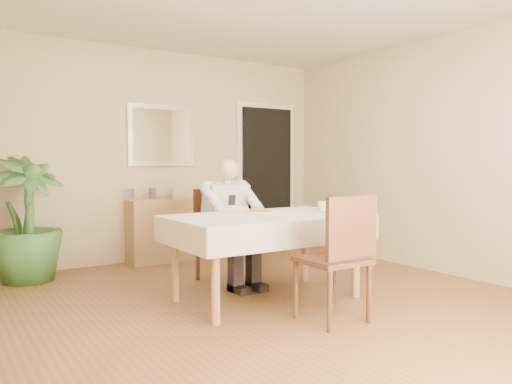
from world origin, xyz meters
TOP-DOWN VIEW (x-y plane):
  - room at (0.00, 0.00)m, footprint 5.00×5.02m
  - doorway at (1.55, 2.46)m, footprint 0.96×0.07m
  - mirror at (-0.02, 2.47)m, footprint 0.86×0.04m
  - dining_table at (0.04, 0.23)m, footprint 1.72×1.02m
  - chair_far at (0.04, 1.12)m, footprint 0.47×0.47m
  - chair_near at (0.11, -0.63)m, footprint 0.47×0.47m
  - seated_man at (0.04, 0.82)m, footprint 0.48×0.72m
  - plate at (0.08, 0.44)m, footprint 0.26×0.26m
  - food at (0.08, 0.44)m, footprint 0.14×0.14m
  - knife at (0.12, 0.38)m, footprint 0.01×0.13m
  - fork at (0.04, 0.38)m, footprint 0.01×0.13m
  - coffee_mug at (0.60, 0.11)m, footprint 0.17×0.17m
  - sideboard at (-0.02, 2.32)m, footprint 0.96×0.33m
  - photo_frame_left at (-0.48, 2.35)m, footprint 0.10×0.02m
  - photo_frame_center at (-0.21, 2.32)m, footprint 0.10×0.02m
  - photo_frame_right at (0.10, 2.33)m, footprint 0.10×0.02m
  - potted_palm at (-1.64, 2.12)m, footprint 0.95×0.95m

SIDE VIEW (x-z plane):
  - sideboard at x=-0.02m, z-range 0.00..0.77m
  - chair_far at x=0.04m, z-range 0.06..1.00m
  - chair_near at x=0.11m, z-range 0.06..1.04m
  - potted_palm at x=-1.64m, z-range 0.00..1.29m
  - dining_table at x=0.04m, z-range 0.29..1.04m
  - seated_man at x=0.04m, z-range 0.07..1.31m
  - plate at x=0.08m, z-range 0.75..0.77m
  - knife at x=0.12m, z-range 0.77..0.78m
  - fork at x=0.04m, z-range 0.77..0.78m
  - food at x=0.08m, z-range 0.76..0.81m
  - coffee_mug at x=0.60m, z-range 0.75..0.85m
  - photo_frame_left at x=-0.48m, z-range 0.77..0.91m
  - photo_frame_center at x=-0.21m, z-range 0.77..0.91m
  - photo_frame_right at x=0.10m, z-range 0.77..0.91m
  - doorway at x=1.55m, z-range -0.05..2.05m
  - room at x=0.00m, z-range 0.00..2.60m
  - mirror at x=-0.02m, z-range 1.17..1.93m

